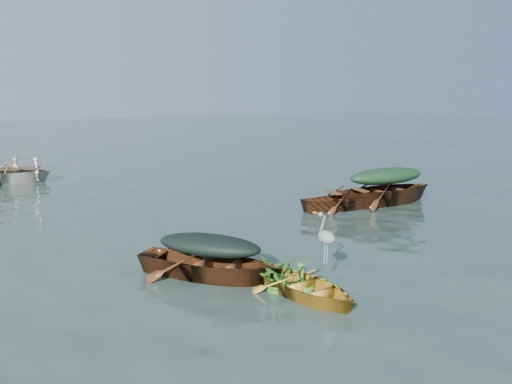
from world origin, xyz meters
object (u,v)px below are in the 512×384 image
green_tarp_boat (385,204)px  rowed_boat (8,184)px  dark_covered_boat (210,277)px  yellow_dinghy (305,297)px  open_wooden_boat (346,209)px  heron (326,244)px

green_tarp_boat → rowed_boat: (-9.30, 10.92, 0.00)m
dark_covered_boat → rowed_boat: bearing=61.8°
green_tarp_boat → rowed_boat: green_tarp_boat is taller
yellow_dinghy → open_wooden_boat: (5.41, 4.49, 0.00)m
dark_covered_boat → open_wooden_boat: dark_covered_boat is taller
open_wooden_boat → dark_covered_boat: bearing=124.4°
open_wooden_boat → heron: (-4.86, -4.40, 0.81)m
green_tarp_boat → open_wooden_boat: green_tarp_boat is taller
open_wooden_boat → rowed_boat: rowed_boat is taller
dark_covered_boat → rowed_boat: rowed_boat is taller
rowed_boat → heron: bearing=-158.4°
green_tarp_boat → heron: 7.72m
green_tarp_boat → heron: size_ratio=5.54×
yellow_dinghy → heron: size_ratio=2.93×
yellow_dinghy → dark_covered_boat: dark_covered_boat is taller
yellow_dinghy → dark_covered_boat: bearing=112.0°
dark_covered_boat → rowed_boat: (-1.45, 13.49, 0.00)m
open_wooden_boat → yellow_dinghy: bearing=140.5°
rowed_boat → heron: 15.42m
heron → dark_covered_boat: bearing=126.1°
yellow_dinghy → green_tarp_boat: 8.19m
green_tarp_boat → rowed_boat: size_ratio=1.12×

